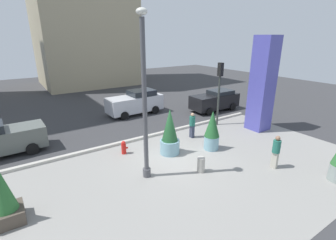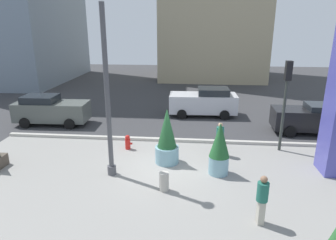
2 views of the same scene
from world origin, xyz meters
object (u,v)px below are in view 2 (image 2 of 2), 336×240
Objects in this scene: potted_plant_curbside at (219,149)px; pedestrian_by_curb at (220,137)px; fire_hydrant at (128,142)px; lamp_post at (107,94)px; pedestrian_on_sidewalk at (262,198)px; car_curb_east at (204,102)px; concrete_bollard at (164,182)px; traffic_light_far_side at (286,92)px; potted_plant_mid_plaza at (167,139)px; car_far_lane at (51,110)px; car_passing_lane at (312,118)px.

pedestrian_by_curb is at bearing 85.29° from potted_plant_curbside.
potted_plant_curbside is at bearing -26.92° from fire_hydrant.
pedestrian_by_curb is (4.61, 2.42, -2.57)m from lamp_post.
potted_plant_curbside is 1.36× the size of pedestrian_on_sidewalk.
pedestrian_on_sidewalk is at bearing -71.28° from potted_plant_curbside.
pedestrian_on_sidewalk is (1.10, -3.25, -0.22)m from potted_plant_curbside.
potted_plant_curbside is 0.50× the size of car_curb_east.
lamp_post is 3.12× the size of potted_plant_curbside.
lamp_post is 6.70m from pedestrian_on_sidewalk.
fire_hydrant is 4.40m from concrete_bollard.
traffic_light_far_side is 3.78m from pedestrian_by_curb.
potted_plant_mid_plaza is 5.32m from pedestrian_on_sidewalk.
pedestrian_on_sidewalk is at bearing -79.70° from pedestrian_by_curb.
car_curb_east is 2.74× the size of pedestrian_on_sidewalk.
potted_plant_mid_plaza is at bearing 129.21° from pedestrian_on_sidewalk.
potted_plant_mid_plaza is 7.87m from car_curb_east.
lamp_post reaches higher than concrete_bollard.
lamp_post is 1.58× the size of car_far_lane.
traffic_light_far_side reaches higher than car_passing_lane.
concrete_bollard is at bearing -123.13° from pedestrian_by_curb.
car_curb_east reaches higher than car_passing_lane.
car_passing_lane reaches higher than pedestrian_by_curb.
car_far_lane is (-5.64, 3.50, 0.55)m from fire_hydrant.
car_curb_east is 6.62m from pedestrian_by_curb.
car_far_lane is 2.69× the size of pedestrian_on_sidewalk.
car_far_lane is at bearing 147.97° from potted_plant_mid_plaza.
traffic_light_far_side reaches higher than potted_plant_mid_plaza.
traffic_light_far_side reaches higher than car_far_lane.
potted_plant_curbside reaches higher than car_curb_east.
concrete_bollard is at bearing -99.30° from car_curb_east.
pedestrian_by_curb is 5.28m from pedestrian_on_sidewalk.
traffic_light_far_side is at bearing 15.89° from pedestrian_by_curb.
car_curb_east is at bearing 16.41° from car_far_lane.
concrete_bollard is 0.17× the size of car_far_lane.
lamp_post is 5.04m from potted_plant_curbside.
potted_plant_mid_plaza is at bearing -160.48° from traffic_light_far_side.
concrete_bollard is (2.24, -3.79, 0.01)m from fire_hydrant.
potted_plant_curbside reaches higher than fire_hydrant.
concrete_bollard is at bearing 152.44° from pedestrian_on_sidewalk.
potted_plant_curbside is 3.04× the size of concrete_bollard.
car_far_lane is 0.98× the size of car_curb_east.
pedestrian_on_sidewalk is (-4.55, -8.85, 0.05)m from car_passing_lane.
potted_plant_mid_plaza reaches higher than pedestrian_on_sidewalk.
potted_plant_mid_plaza is at bearing -32.03° from car_far_lane.
fire_hydrant is 10.59m from car_passing_lane.
car_far_lane is at bearing 179.57° from car_passing_lane.
potted_plant_mid_plaza reaches higher than concrete_bollard.
lamp_post is 4.25× the size of pedestrian_on_sidewalk.
concrete_bollard is 7.37m from traffic_light_far_side.
car_curb_east is (3.97, 9.02, -2.52)m from lamp_post.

